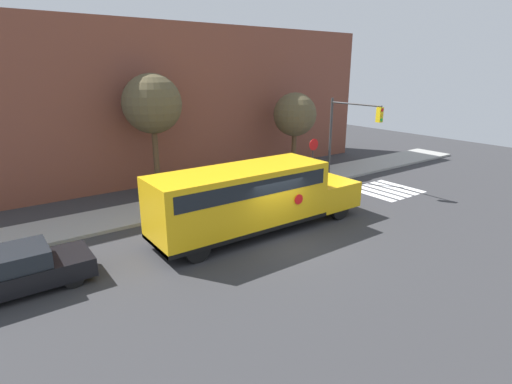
{
  "coord_description": "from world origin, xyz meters",
  "views": [
    {
      "loc": [
        -9.73,
        -11.72,
        6.81
      ],
      "look_at": [
        0.12,
        1.94,
        1.61
      ],
      "focal_mm": 28.0,
      "sensor_mm": 36.0,
      "label": 1
    }
  ],
  "objects_px": {
    "parked_car": "(13,271)",
    "traffic_light": "(347,128)",
    "stop_sign": "(313,154)",
    "school_bus": "(250,196)",
    "tree_far_sidewalk": "(295,115)",
    "tree_near_sidewalk": "(152,104)"
  },
  "relations": [
    {
      "from": "tree_near_sidewalk",
      "to": "tree_far_sidewalk",
      "type": "height_order",
      "value": "tree_near_sidewalk"
    },
    {
      "from": "traffic_light",
      "to": "tree_near_sidewalk",
      "type": "height_order",
      "value": "tree_near_sidewalk"
    },
    {
      "from": "parked_car",
      "to": "tree_near_sidewalk",
      "type": "distance_m",
      "value": 11.61
    },
    {
      "from": "school_bus",
      "to": "parked_car",
      "type": "height_order",
      "value": "school_bus"
    },
    {
      "from": "traffic_light",
      "to": "tree_far_sidewalk",
      "type": "height_order",
      "value": "tree_far_sidewalk"
    },
    {
      "from": "stop_sign",
      "to": "tree_far_sidewalk",
      "type": "distance_m",
      "value": 3.58
    },
    {
      "from": "parked_car",
      "to": "traffic_light",
      "type": "bearing_deg",
      "value": 7.55
    },
    {
      "from": "school_bus",
      "to": "tree_near_sidewalk",
      "type": "height_order",
      "value": "tree_near_sidewalk"
    },
    {
      "from": "stop_sign",
      "to": "tree_near_sidewalk",
      "type": "xyz_separation_m",
      "value": [
        -8.65,
        3.55,
        3.16
      ]
    },
    {
      "from": "stop_sign",
      "to": "tree_near_sidewalk",
      "type": "bearing_deg",
      "value": 157.7
    },
    {
      "from": "school_bus",
      "to": "parked_car",
      "type": "xyz_separation_m",
      "value": [
        -8.82,
        0.47,
        -0.96
      ]
    },
    {
      "from": "traffic_light",
      "to": "tree_near_sidewalk",
      "type": "distance_m",
      "value": 11.16
    },
    {
      "from": "school_bus",
      "to": "tree_far_sidewalk",
      "type": "height_order",
      "value": "tree_far_sidewalk"
    },
    {
      "from": "parked_car",
      "to": "tree_near_sidewalk",
      "type": "bearing_deg",
      "value": 43.11
    },
    {
      "from": "school_bus",
      "to": "tree_far_sidewalk",
      "type": "bearing_deg",
      "value": 39.55
    },
    {
      "from": "stop_sign",
      "to": "traffic_light",
      "type": "relative_size",
      "value": 0.54
    },
    {
      "from": "school_bus",
      "to": "tree_near_sidewalk",
      "type": "bearing_deg",
      "value": 96.83
    },
    {
      "from": "school_bus",
      "to": "stop_sign",
      "type": "height_order",
      "value": "school_bus"
    },
    {
      "from": "traffic_light",
      "to": "tree_far_sidewalk",
      "type": "bearing_deg",
      "value": 94.2
    },
    {
      "from": "parked_car",
      "to": "stop_sign",
      "type": "relative_size",
      "value": 1.62
    },
    {
      "from": "school_bus",
      "to": "stop_sign",
      "type": "xyz_separation_m",
      "value": [
        7.71,
        4.3,
        0.17
      ]
    },
    {
      "from": "stop_sign",
      "to": "traffic_light",
      "type": "bearing_deg",
      "value": -51.06
    }
  ]
}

